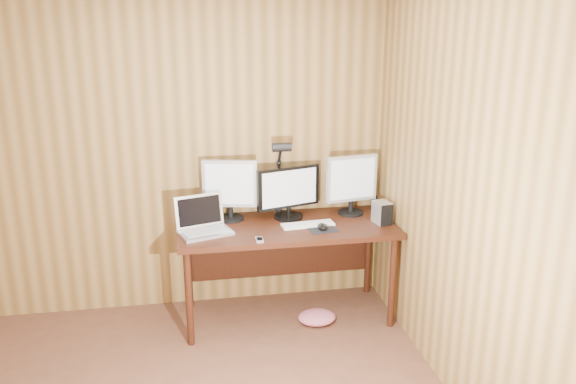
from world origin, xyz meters
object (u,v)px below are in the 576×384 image
object	(u,v)px
monitor_left	(230,188)
speaker	(374,202)
monitor_center	(288,192)
mouse	(323,227)
phone	(259,240)
desk_lamp	(280,167)
keyboard	(308,224)
laptop	(203,223)
hard_drive	(382,213)
monitor_right	(352,183)
desk	(285,237)

from	to	relation	value
monitor_left	speaker	world-z (taller)	monitor_left
monitor_center	mouse	xyz separation A→B (m)	(0.20, -0.30, -0.18)
phone	desk_lamp	xyz separation A→B (m)	(0.23, 0.51, 0.38)
monitor_center	keyboard	world-z (taller)	monitor_center
monitor_left	desk_lamp	xyz separation A→B (m)	(0.39, 0.04, 0.14)
laptop	hard_drive	bearing A→B (deg)	-19.41
phone	desk_lamp	distance (m)	0.68
keyboard	monitor_right	bearing A→B (deg)	22.93
hard_drive	monitor_right	bearing A→B (deg)	113.19
desk	desk_lamp	xyz separation A→B (m)	(-0.01, 0.16, 0.51)
laptop	hard_drive	xyz separation A→B (m)	(1.33, -0.05, 0.02)
desk_lamp	keyboard	bearing A→B (deg)	-60.47
mouse	laptop	bearing A→B (deg)	174.61
mouse	hard_drive	distance (m)	0.48
desk	mouse	size ratio (longest dim) A/B	14.21
monitor_center	phone	bearing A→B (deg)	-139.88
monitor_center	speaker	bearing A→B (deg)	-9.83
mouse	hard_drive	bearing A→B (deg)	9.54
monitor_right	phone	bearing A→B (deg)	-160.33
desk	phone	world-z (taller)	phone
monitor_center	monitor_right	world-z (taller)	monitor_right
mouse	speaker	xyz separation A→B (m)	(0.52, 0.39, 0.03)
keyboard	mouse	xyz separation A→B (m)	(0.09, -0.10, 0.01)
monitor_right	hard_drive	world-z (taller)	monitor_right
desk	monitor_left	xyz separation A→B (m)	(-0.40, 0.12, 0.37)
speaker	desk_lamp	bearing A→B (deg)	-178.95
phone	mouse	bearing A→B (deg)	14.85
laptop	keyboard	distance (m)	0.77
laptop	desk_lamp	xyz separation A→B (m)	(0.61, 0.26, 0.32)
monitor_center	monitor_right	bearing A→B (deg)	-15.43
monitor_right	phone	size ratio (longest dim) A/B	4.74
monitor_right	laptop	world-z (taller)	monitor_right
monitor_right	keyboard	bearing A→B (deg)	-161.49
desk	desk_lamp	distance (m)	0.53
mouse	keyboard	bearing A→B (deg)	133.10
keyboard	phone	xyz separation A→B (m)	(-0.39, -0.23, -0.00)
hard_drive	phone	xyz separation A→B (m)	(-0.95, -0.19, -0.08)
monitor_right	mouse	world-z (taller)	monitor_right
monitor_right	phone	xyz separation A→B (m)	(-0.78, -0.45, -0.25)
monitor_left	hard_drive	distance (m)	1.16
desk	laptop	bearing A→B (deg)	-170.37
monitor_center	monitor_left	world-z (taller)	monitor_left
keyboard	desk_lamp	size ratio (longest dim) A/B	0.64
desk	speaker	size ratio (longest dim) A/B	13.85
speaker	monitor_right	bearing A→B (deg)	-160.64
monitor_center	monitor_left	bearing A→B (deg)	158.52
monitor_center	monitor_left	distance (m)	0.44
keyboard	speaker	xyz separation A→B (m)	(0.61, 0.29, 0.05)
laptop	monitor_center	bearing A→B (deg)	-1.32
monitor_center	desk_lamp	bearing A→B (deg)	106.59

